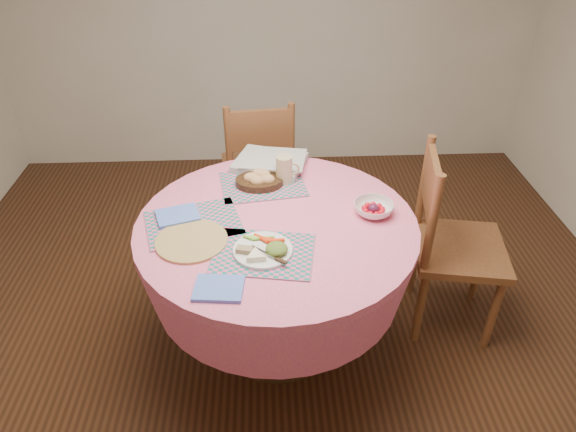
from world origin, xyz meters
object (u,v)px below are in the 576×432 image
at_px(dining_table, 277,256).
at_px(chair_back, 259,166).
at_px(dinner_plate, 265,249).
at_px(latte_mug, 285,169).
at_px(chair_right, 450,241).
at_px(bread_bowl, 259,179).
at_px(wicker_trivet, 191,241).
at_px(fruit_bowl, 373,209).

height_order(dining_table, chair_back, chair_back).
xyz_separation_m(chair_back, dinner_plate, (0.03, -1.19, 0.28)).
distance_m(dining_table, chair_back, 0.97).
bearing_deg(latte_mug, chair_right, -14.02).
relative_size(chair_right, dinner_plate, 4.10).
height_order(chair_back, bread_bowl, chair_back).
xyz_separation_m(chair_back, wicker_trivet, (-0.27, -1.09, 0.26)).
height_order(wicker_trivet, fruit_bowl, fruit_bowl).
height_order(wicker_trivet, latte_mug, latte_mug).
distance_m(dining_table, dinner_plate, 0.31).
bearing_deg(chair_right, bread_bowl, 89.29).
bearing_deg(dinner_plate, wicker_trivet, 163.05).
height_order(chair_right, wicker_trivet, chair_right).
relative_size(dining_table, latte_mug, 9.08).
relative_size(wicker_trivet, dinner_plate, 1.25).
relative_size(latte_mug, fruit_bowl, 0.65).
bearing_deg(chair_back, latte_mug, 95.80).
relative_size(dining_table, wicker_trivet, 4.13).
relative_size(chair_back, dinner_plate, 3.97).
bearing_deg(fruit_bowl, wicker_trivet, -167.82).
relative_size(wicker_trivet, fruit_bowl, 1.43).
bearing_deg(latte_mug, dinner_plate, -100.49).
bearing_deg(fruit_bowl, bread_bowl, 152.21).
distance_m(dinner_plate, bread_bowl, 0.53).
bearing_deg(fruit_bowl, latte_mug, 142.57).
bearing_deg(dining_table, dinner_plate, -103.72).
xyz_separation_m(dinner_plate, bread_bowl, (-0.02, 0.53, 0.01)).
xyz_separation_m(dining_table, bread_bowl, (-0.07, 0.31, 0.23)).
distance_m(chair_back, dinner_plate, 1.22).
bearing_deg(dining_table, latte_mug, 81.65).
distance_m(latte_mug, fruit_bowl, 0.49).
height_order(dinner_plate, latte_mug, latte_mug).
xyz_separation_m(wicker_trivet, latte_mug, (0.41, 0.46, 0.07)).
height_order(dining_table, wicker_trivet, wicker_trivet).
bearing_deg(bread_bowl, chair_back, 90.95).
bearing_deg(chair_back, dining_table, 88.75).
distance_m(wicker_trivet, dinner_plate, 0.32).
distance_m(dining_table, bread_bowl, 0.39).
xyz_separation_m(dinner_plate, latte_mug, (0.10, 0.56, 0.05)).
xyz_separation_m(latte_mug, fruit_bowl, (0.38, -0.29, -0.05)).
bearing_deg(bread_bowl, dining_table, -76.61).
bearing_deg(dinner_plate, dining_table, 76.28).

